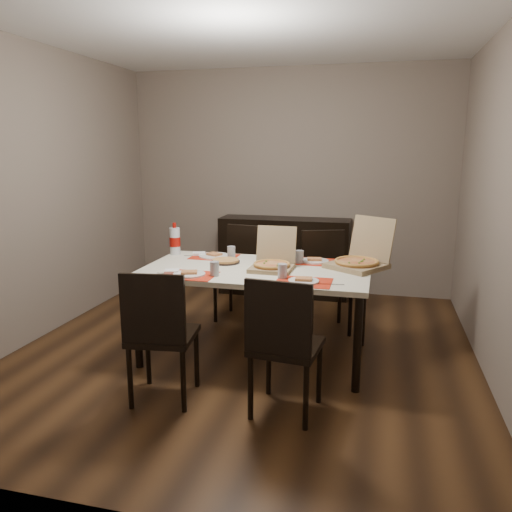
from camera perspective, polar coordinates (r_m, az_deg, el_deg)
name	(u,v)px	position (r m, az deg, el deg)	size (l,w,h in m)	color
ground	(244,352)	(4.34, -1.35, -10.91)	(3.80, 4.00, 0.02)	#462B15
room_walls	(257,143)	(4.41, 0.07, 12.74)	(3.84, 4.02, 2.62)	gray
sideboard	(284,256)	(5.86, 3.26, -0.05)	(1.50, 0.40, 0.90)	black
dining_table	(256,276)	(4.03, 0.00, -2.32)	(1.80, 1.00, 0.75)	beige
chair_near_left	(160,331)	(3.39, -10.95, -8.42)	(0.47, 0.47, 0.93)	black
chair_near_right	(283,341)	(3.17, 3.13, -9.71)	(0.46, 0.46, 0.93)	black
chair_far_left	(242,268)	(5.03, -1.60, -1.37)	(0.48, 0.48, 0.93)	black
chair_far_right	(325,276)	(4.76, 7.90, -2.27)	(0.54, 0.54, 0.93)	black
setting_near_left	(194,273)	(3.81, -7.14, -1.89)	(0.49, 0.30, 0.11)	red
setting_near_right	(297,278)	(3.63, 4.75, -2.53)	(0.50, 0.30, 0.11)	red
setting_far_left	(217,255)	(4.42, -4.53, 0.13)	(0.48, 0.30, 0.11)	red
setting_far_right	(310,260)	(4.23, 6.23, -0.44)	(0.46, 0.30, 0.11)	red
napkin_loose	(273,268)	(3.97, 1.91, -1.43)	(0.12, 0.11, 0.02)	white
pizza_box_center	(273,263)	(3.96, 1.91, -0.76)	(0.33, 0.36, 0.33)	#8A734F
pizza_box_right	(359,260)	(4.10, 11.71, -0.49)	(0.57, 0.58, 0.40)	#8A734F
faina_plate	(226,261)	(4.20, -3.49, -0.59)	(0.24, 0.24, 0.03)	black
dip_bowl	(272,264)	(4.11, 1.87, -0.87)	(0.11, 0.11, 0.03)	white
soda_bottle	(175,241)	(4.56, -9.26, 1.70)	(0.10, 0.10, 0.29)	silver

